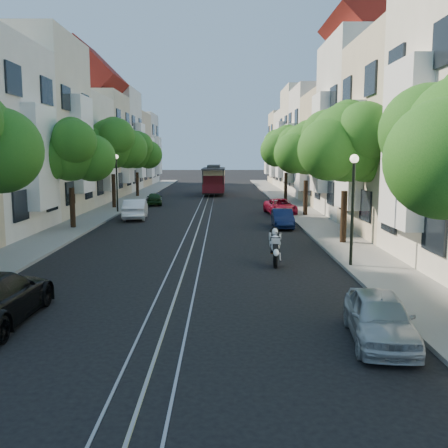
{
  "coord_description": "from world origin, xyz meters",
  "views": [
    {
      "loc": [
        1.44,
        -14.52,
        4.27
      ],
      "look_at": [
        1.5,
        6.16,
        1.39
      ],
      "focal_mm": 40.0,
      "sensor_mm": 36.0,
      "label": 1
    }
  ],
  "objects_px": {
    "parked_car_e_near": "(380,317)",
    "tree_w_d": "(137,151)",
    "tree_e_b": "(347,145)",
    "parked_car_e_far": "(280,207)",
    "parked_car_w_mid": "(135,209)",
    "tree_w_b": "(71,152)",
    "cable_car": "(214,179)",
    "tree_e_c": "(308,150)",
    "parked_car_w_far": "(154,199)",
    "sportbike_rider": "(275,244)",
    "parked_car_e_mid": "(283,218)",
    "tree_w_c": "(113,144)",
    "lamp_east": "(353,193)",
    "lamp_west": "(117,174)",
    "tree_e_d": "(287,148)"
  },
  "relations": [
    {
      "from": "tree_e_c",
      "to": "parked_car_w_far",
      "type": "height_order",
      "value": "tree_e_c"
    },
    {
      "from": "parked_car_e_near",
      "to": "tree_w_d",
      "type": "bearing_deg",
      "value": 113.76
    },
    {
      "from": "tree_e_c",
      "to": "sportbike_rider",
      "type": "bearing_deg",
      "value": -103.81
    },
    {
      "from": "tree_e_d",
      "to": "lamp_west",
      "type": "xyz_separation_m",
      "value": [
        -13.56,
        -8.98,
        -2.02
      ]
    },
    {
      "from": "parked_car_w_far",
      "to": "tree_w_c",
      "type": "bearing_deg",
      "value": 41.09
    },
    {
      "from": "tree_e_c",
      "to": "parked_car_w_mid",
      "type": "height_order",
      "value": "tree_e_c"
    },
    {
      "from": "parked_car_w_far",
      "to": "parked_car_e_mid",
      "type": "bearing_deg",
      "value": 117.7
    },
    {
      "from": "tree_w_b",
      "to": "cable_car",
      "type": "relative_size",
      "value": 0.83
    },
    {
      "from": "cable_car",
      "to": "tree_w_c",
      "type": "bearing_deg",
      "value": -117.3
    },
    {
      "from": "lamp_east",
      "to": "sportbike_rider",
      "type": "relative_size",
      "value": 2.21
    },
    {
      "from": "lamp_east",
      "to": "parked_car_w_far",
      "type": "bearing_deg",
      "value": 113.99
    },
    {
      "from": "tree_e_b",
      "to": "parked_car_w_far",
      "type": "xyz_separation_m",
      "value": [
        -11.66,
        19.06,
        -4.19
      ]
    },
    {
      "from": "tree_e_c",
      "to": "tree_w_c",
      "type": "relative_size",
      "value": 0.92
    },
    {
      "from": "tree_e_b",
      "to": "tree_e_c",
      "type": "xyz_separation_m",
      "value": [
        -0.0,
        11.0,
        -0.13
      ]
    },
    {
      "from": "tree_w_c",
      "to": "parked_car_e_near",
      "type": "distance_m",
      "value": 31.32
    },
    {
      "from": "tree_e_c",
      "to": "tree_w_b",
      "type": "xyz_separation_m",
      "value": [
        -14.4,
        -6.0,
        -0.2
      ]
    },
    {
      "from": "tree_e_d",
      "to": "tree_w_d",
      "type": "height_order",
      "value": "tree_e_d"
    },
    {
      "from": "tree_e_b",
      "to": "tree_w_d",
      "type": "xyz_separation_m",
      "value": [
        -14.4,
        27.0,
        -0.13
      ]
    },
    {
      "from": "tree_w_c",
      "to": "tree_w_d",
      "type": "relative_size",
      "value": 1.09
    },
    {
      "from": "lamp_east",
      "to": "parked_car_w_mid",
      "type": "relative_size",
      "value": 1.02
    },
    {
      "from": "parked_car_e_near",
      "to": "tree_w_c",
      "type": "bearing_deg",
      "value": 119.76
    },
    {
      "from": "tree_e_b",
      "to": "tree_e_c",
      "type": "relative_size",
      "value": 1.03
    },
    {
      "from": "parked_car_w_mid",
      "to": "tree_e_b",
      "type": "bearing_deg",
      "value": 135.09
    },
    {
      "from": "tree_e_b",
      "to": "tree_w_b",
      "type": "height_order",
      "value": "tree_e_b"
    },
    {
      "from": "tree_w_d",
      "to": "cable_car",
      "type": "xyz_separation_m",
      "value": [
        7.64,
        3.4,
        -2.88
      ]
    },
    {
      "from": "tree_e_c",
      "to": "tree_w_d",
      "type": "distance_m",
      "value": 21.53
    },
    {
      "from": "parked_car_w_mid",
      "to": "tree_w_c",
      "type": "bearing_deg",
      "value": -71.75
    },
    {
      "from": "tree_w_d",
      "to": "lamp_east",
      "type": "relative_size",
      "value": 1.57
    },
    {
      "from": "tree_w_b",
      "to": "parked_car_e_near",
      "type": "bearing_deg",
      "value": -55.18
    },
    {
      "from": "lamp_east",
      "to": "parked_car_w_far",
      "type": "height_order",
      "value": "lamp_east"
    },
    {
      "from": "tree_e_b",
      "to": "parked_car_w_far",
      "type": "relative_size",
      "value": 2.11
    },
    {
      "from": "tree_e_b",
      "to": "parked_car_e_far",
      "type": "distance_m",
      "value": 13.04
    },
    {
      "from": "tree_e_b",
      "to": "cable_car",
      "type": "xyz_separation_m",
      "value": [
        -6.76,
        30.4,
        -3.02
      ]
    },
    {
      "from": "tree_e_d",
      "to": "lamp_west",
      "type": "height_order",
      "value": "tree_e_d"
    },
    {
      "from": "tree_w_c",
      "to": "sportbike_rider",
      "type": "height_order",
      "value": "tree_w_c"
    },
    {
      "from": "tree_e_b",
      "to": "parked_car_w_far",
      "type": "distance_m",
      "value": 22.74
    },
    {
      "from": "tree_e_c",
      "to": "cable_car",
      "type": "distance_m",
      "value": 20.75
    },
    {
      "from": "tree_e_c",
      "to": "tree_w_d",
      "type": "relative_size",
      "value": 1.0
    },
    {
      "from": "parked_car_e_mid",
      "to": "tree_e_b",
      "type": "bearing_deg",
      "value": -66.0
    },
    {
      "from": "tree_e_d",
      "to": "parked_car_e_far",
      "type": "distance_m",
      "value": 10.8
    },
    {
      "from": "parked_car_e_mid",
      "to": "lamp_east",
      "type": "bearing_deg",
      "value": -81.12
    },
    {
      "from": "lamp_west",
      "to": "parked_car_w_far",
      "type": "distance_m",
      "value": 6.74
    },
    {
      "from": "tree_e_d",
      "to": "parked_car_e_mid",
      "type": "height_order",
      "value": "tree_e_d"
    },
    {
      "from": "lamp_east",
      "to": "lamp_west",
      "type": "relative_size",
      "value": 1.0
    },
    {
      "from": "parked_car_e_near",
      "to": "parked_car_e_far",
      "type": "distance_m",
      "value": 24.75
    },
    {
      "from": "tree_e_b",
      "to": "parked_car_e_far",
      "type": "xyz_separation_m",
      "value": [
        -1.66,
        12.24,
        -4.17
      ]
    },
    {
      "from": "tree_w_b",
      "to": "parked_car_e_mid",
      "type": "bearing_deg",
      "value": 2.78
    },
    {
      "from": "cable_car",
      "to": "lamp_east",
      "type": "bearing_deg",
      "value": -80.05
    },
    {
      "from": "sportbike_rider",
      "to": "parked_car_e_mid",
      "type": "distance_m",
      "value": 10.1
    },
    {
      "from": "tree_w_b",
      "to": "cable_car",
      "type": "xyz_separation_m",
      "value": [
        7.64,
        25.4,
        -2.68
      ]
    }
  ]
}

